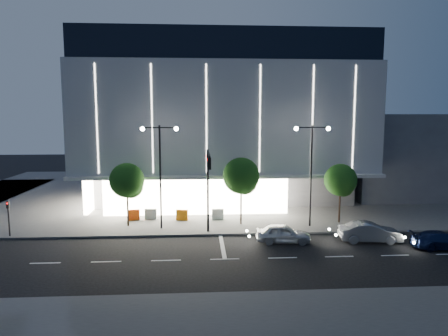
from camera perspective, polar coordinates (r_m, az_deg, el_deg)
name	(u,v)px	position (r m, az deg, el deg)	size (l,w,h in m)	color
ground	(196,252)	(29.36, -4.06, -11.94)	(160.00, 160.00, 0.00)	black
sidewalk_museum	(235,190)	(52.83, 1.58, -3.23)	(70.00, 40.00, 0.15)	#474747
museum	(220,121)	(50.12, -0.53, 6.79)	(30.00, 25.80, 18.00)	#4C4C51
annex_building	(391,153)	(57.96, 22.76, 2.05)	(16.00, 20.00, 10.00)	#4C4C51
traffic_mast	(208,176)	(31.43, -2.27, -1.21)	(0.33, 5.89, 7.07)	black
street_lamp_west	(160,161)	(34.10, -9.12, 0.94)	(3.16, 0.36, 9.00)	black
street_lamp_east	(311,160)	(35.30, 12.39, 1.07)	(3.16, 0.36, 9.00)	black
ped_signal_far	(8,215)	(36.51, -28.42, -5.91)	(0.22, 0.24, 3.00)	black
tree_left	(127,182)	(35.76, -13.65, -2.00)	(3.02, 3.02, 5.72)	black
tree_mid	(241,178)	(35.36, 2.51, -1.41)	(3.25, 3.25, 6.15)	black
tree_right	(341,182)	(37.46, 16.33, -1.91)	(2.91, 2.91, 5.51)	black
car_lead	(283,234)	(31.58, 8.47, -9.25)	(1.69, 4.21, 1.43)	#B8BCC1
car_second	(370,232)	(33.39, 20.11, -8.61)	(1.64, 4.69, 1.55)	#979B9E
car_third	(441,240)	(33.98, 28.63, -9.02)	(1.80, 4.42, 1.28)	#131E47
barrier_a	(134,215)	(38.24, -12.78, -6.55)	(1.10, 0.25, 1.00)	#FB470D
barrier_b	(151,214)	(38.24, -10.43, -6.49)	(1.10, 0.25, 1.00)	#B9B9B9
barrier_c	(182,215)	(37.48, -6.01, -6.69)	(1.10, 0.25, 1.00)	orange
barrier_d	(218,214)	(37.59, -0.90, -6.61)	(1.10, 0.25, 1.00)	silver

